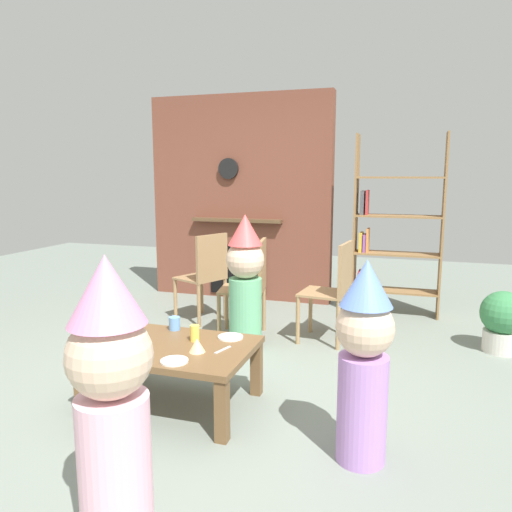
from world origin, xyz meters
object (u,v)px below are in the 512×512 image
(bookshelf, at_px, (391,233))
(child_in_pink, at_px, (364,357))
(child_by_the_chairs, at_px, (245,279))
(paper_plate_rear, at_px, (174,361))
(coffee_table, at_px, (173,354))
(dining_chair_middle, at_px, (252,282))
(paper_cup_far_left, at_px, (174,323))
(paper_cup_near_left, at_px, (140,344))
(paper_cup_near_right, at_px, (122,328))
(paper_cup_center, at_px, (195,333))
(potted_plant_tall, at_px, (503,320))
(child_with_cone_hat, at_px, (112,399))
(dining_chair_right, at_px, (334,286))
(dining_chair_left, at_px, (206,272))
(paper_plate_front, at_px, (230,337))
(birthday_cake_slice, at_px, (197,345))

(bookshelf, relative_size, child_in_pink, 1.78)
(child_by_the_chairs, bearing_deg, paper_plate_rear, 6.85)
(coffee_table, bearing_deg, dining_chair_middle, 88.02)
(paper_cup_far_left, xyz_separation_m, child_in_pink, (1.35, -0.55, 0.11))
(paper_plate_rear, bearing_deg, paper_cup_near_left, 163.14)
(paper_cup_near_right, height_order, paper_cup_far_left, same)
(paper_cup_center, relative_size, paper_cup_far_left, 1.15)
(paper_plate_rear, bearing_deg, coffee_table, 119.34)
(bookshelf, xyz_separation_m, potted_plant_tall, (0.97, -0.93, -0.60))
(coffee_table, relative_size, child_in_pink, 0.95)
(paper_cup_center, xyz_separation_m, child_with_cone_hat, (0.25, -1.28, 0.17))
(paper_cup_far_left, distance_m, child_with_cone_hat, 1.54)
(paper_cup_center, bearing_deg, dining_chair_right, 63.85)
(paper_cup_center, xyz_separation_m, child_in_pink, (1.11, -0.38, 0.11))
(bookshelf, relative_size, dining_chair_left, 2.11)
(bookshelf, xyz_separation_m, coffee_table, (-1.21, -2.65, -0.53))
(dining_chair_right, bearing_deg, paper_cup_far_left, 59.70)
(child_by_the_chairs, bearing_deg, dining_chair_left, -129.63)
(bookshelf, bearing_deg, dining_chair_right, -110.25)
(paper_cup_near_left, bearing_deg, paper_cup_far_left, 90.16)
(coffee_table, bearing_deg, child_by_the_chairs, 84.70)
(paper_plate_front, bearing_deg, child_in_pink, -28.94)
(paper_plate_front, distance_m, potted_plant_tall, 2.39)
(coffee_table, height_order, dining_chair_right, dining_chair_right)
(child_by_the_chairs, bearing_deg, paper_cup_center, 5.11)
(paper_plate_front, xyz_separation_m, dining_chair_right, (0.49, 1.28, 0.10))
(child_with_cone_hat, bearing_deg, paper_plate_front, -14.71)
(paper_cup_near_right, xyz_separation_m, child_in_pink, (1.63, -0.34, 0.11))
(birthday_cake_slice, distance_m, dining_chair_middle, 1.53)
(paper_cup_near_right, relative_size, child_in_pink, 0.09)
(birthday_cake_slice, bearing_deg, child_by_the_chairs, 94.61)
(coffee_table, relative_size, child_with_cone_hat, 0.85)
(dining_chair_middle, bearing_deg, dining_chair_right, 174.94)
(paper_plate_front, height_order, birthday_cake_slice, birthday_cake_slice)
(coffee_table, relative_size, potted_plant_tall, 1.94)
(paper_plate_rear, height_order, child_with_cone_hat, child_with_cone_hat)
(child_in_pink, distance_m, dining_chair_right, 1.84)
(paper_cup_far_left, relative_size, paper_plate_rear, 0.57)
(birthday_cake_slice, xyz_separation_m, potted_plant_tall, (1.98, 1.78, -0.17))
(bookshelf, height_order, paper_cup_near_right, bookshelf)
(paper_cup_near_left, bearing_deg, birthday_cake_slice, 17.80)
(paper_cup_center, bearing_deg, dining_chair_left, 111.16)
(potted_plant_tall, bearing_deg, birthday_cake_slice, -138.00)
(dining_chair_right, height_order, potted_plant_tall, dining_chair_right)
(dining_chair_left, bearing_deg, dining_chair_middle, 177.17)
(paper_cup_center, distance_m, child_with_cone_hat, 1.32)
(paper_cup_near_right, xyz_separation_m, dining_chair_middle, (0.47, 1.38, 0.06))
(paper_cup_near_right, distance_m, birthday_cake_slice, 0.64)
(paper_cup_far_left, bearing_deg, paper_cup_near_left, -89.84)
(paper_cup_near_right, relative_size, paper_plate_rear, 0.57)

